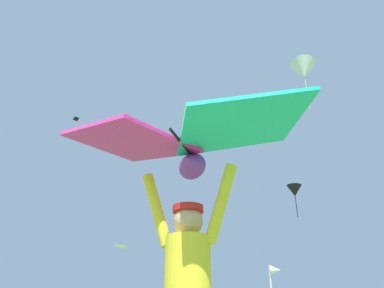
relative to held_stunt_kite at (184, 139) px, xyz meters
The scene contains 6 objects.
held_stunt_kite is the anchor object (origin of this frame).
distant_kite_black_overhead_distant 32.65m from the held_stunt_kite, 73.93° to the left, with size 1.63×1.67×3.04m.
distant_kite_white_low_left 27.15m from the held_stunt_kite, 102.67° to the left, with size 1.15×1.15×0.20m.
distant_kite_black_mid_left 35.00m from the held_stunt_kite, 112.24° to the left, with size 0.49×0.49×0.29m.
distant_kite_white_high_right 15.76m from the held_stunt_kite, 66.87° to the left, with size 1.59×1.64×2.69m.
marker_flag 7.34m from the held_stunt_kite, 74.63° to the left, with size 0.30×0.24×2.16m.
Camera 1 is at (0.45, -2.97, 0.76)m, focal length 35.53 mm.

